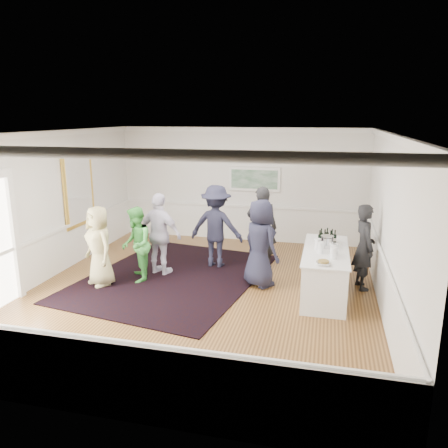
% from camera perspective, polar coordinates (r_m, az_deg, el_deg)
% --- Properties ---
extents(floor, '(8.00, 8.00, 0.00)m').
position_cam_1_polar(floor, '(9.09, -2.95, -8.73)').
color(floor, olive).
rests_on(floor, ground).
extents(ceiling, '(7.00, 8.00, 0.02)m').
position_cam_1_polar(ceiling, '(8.39, -3.22, 11.88)').
color(ceiling, white).
rests_on(ceiling, wall_back).
extents(wall_left, '(0.02, 8.00, 3.20)m').
position_cam_1_polar(wall_left, '(10.15, -22.40, 2.10)').
color(wall_left, white).
rests_on(wall_left, floor).
extents(wall_right, '(0.02, 8.00, 3.20)m').
position_cam_1_polar(wall_right, '(8.33, 20.69, -0.16)').
color(wall_right, white).
rests_on(wall_right, floor).
extents(wall_back, '(7.00, 0.02, 3.20)m').
position_cam_1_polar(wall_back, '(12.42, 2.19, 5.14)').
color(wall_back, white).
rests_on(wall_back, floor).
extents(wall_front, '(7.00, 0.02, 3.20)m').
position_cam_1_polar(wall_front, '(5.07, -16.18, -8.69)').
color(wall_front, white).
rests_on(wall_front, floor).
extents(wainscoting, '(7.00, 8.00, 1.00)m').
position_cam_1_polar(wainscoting, '(8.91, -2.99, -5.76)').
color(wainscoting, white).
rests_on(wainscoting, floor).
extents(mirror, '(0.05, 1.25, 1.85)m').
position_cam_1_polar(mirror, '(11.15, -18.43, 4.47)').
color(mirror, gold).
rests_on(mirror, wall_left).
extents(landscape_painting, '(1.44, 0.06, 0.66)m').
position_cam_1_polar(landscape_painting, '(12.27, 3.99, 5.86)').
color(landscape_painting, white).
rests_on(landscape_painting, wall_back).
extents(area_rug, '(4.21, 5.12, 0.02)m').
position_cam_1_polar(area_rug, '(9.87, -6.62, -6.86)').
color(area_rug, black).
rests_on(area_rug, floor).
extents(serving_table, '(0.87, 2.30, 0.93)m').
position_cam_1_polar(serving_table, '(9.00, 13.03, -6.12)').
color(serving_table, white).
rests_on(serving_table, floor).
extents(bartender, '(0.59, 0.74, 1.78)m').
position_cam_1_polar(bartender, '(9.40, 17.83, -2.87)').
color(bartender, black).
rests_on(bartender, floor).
extents(guest_tan, '(1.00, 0.92, 1.71)m').
position_cam_1_polar(guest_tan, '(9.49, -15.99, -2.80)').
color(guest_tan, tan).
rests_on(guest_tan, floor).
extents(guest_green, '(0.88, 0.97, 1.63)m').
position_cam_1_polar(guest_green, '(9.56, -11.40, -2.65)').
color(guest_green, green).
rests_on(guest_green, floor).
extents(guest_lilac, '(1.17, 0.72, 1.86)m').
position_cam_1_polar(guest_lilac, '(9.83, -8.34, -1.36)').
color(guest_lilac, silver).
rests_on(guest_lilac, floor).
extents(guest_dark_a, '(1.30, 0.79, 1.95)m').
position_cam_1_polar(guest_dark_a, '(10.24, -1.02, -0.32)').
color(guest_dark_a, '#1C1C2E').
rests_on(guest_dark_a, floor).
extents(guest_dark_b, '(0.71, 0.47, 1.94)m').
position_cam_1_polar(guest_dark_b, '(10.19, 4.94, -0.47)').
color(guest_dark_b, black).
rests_on(guest_dark_b, floor).
extents(guest_navy, '(1.07, 1.03, 1.85)m').
position_cam_1_polar(guest_navy, '(9.10, 4.76, -2.52)').
color(guest_navy, '#1C1C2E').
rests_on(guest_navy, floor).
extents(wine_bottles, '(0.38, 0.31, 0.31)m').
position_cam_1_polar(wine_bottles, '(9.29, 13.32, -1.51)').
color(wine_bottles, black).
rests_on(wine_bottles, serving_table).
extents(juice_pitchers, '(0.45, 0.64, 0.24)m').
position_cam_1_polar(juice_pitchers, '(8.55, 13.43, -3.11)').
color(juice_pitchers, '#86C144').
rests_on(juice_pitchers, serving_table).
extents(ice_bucket, '(0.26, 0.26, 0.25)m').
position_cam_1_polar(ice_bucket, '(8.97, 13.32, -2.32)').
color(ice_bucket, silver).
rests_on(ice_bucket, serving_table).
extents(nut_bowl, '(0.28, 0.28, 0.08)m').
position_cam_1_polar(nut_bowl, '(7.97, 12.86, -4.94)').
color(nut_bowl, white).
rests_on(nut_bowl, serving_table).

